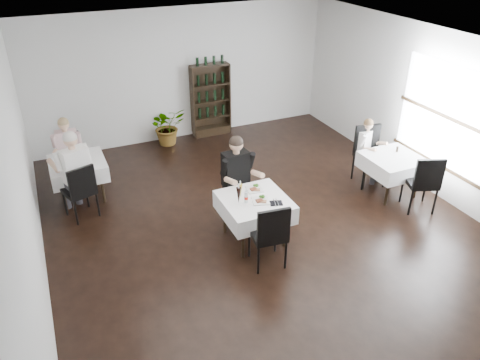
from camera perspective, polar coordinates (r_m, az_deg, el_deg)
name	(u,v)px	position (r m, az deg, el deg)	size (l,w,h in m)	color
room_shell	(273,154)	(7.13, 4.08, 3.20)	(9.00, 9.00, 9.00)	black
window_right	(446,119)	(9.18, 23.87, 6.81)	(0.06, 2.30, 1.85)	white
wine_shelf	(211,101)	(11.25, -3.58, 9.60)	(0.90, 0.28, 1.75)	black
main_table	(255,207)	(7.44, 1.79, -3.29)	(1.03, 1.03, 0.77)	black
left_table	(78,168)	(9.08, -19.14, 1.35)	(0.98, 0.98, 0.77)	black
right_table	(393,164)	(9.19, 18.10, 1.88)	(0.98, 0.98, 0.77)	black
potted_tree	(168,126)	(10.99, -8.82, 6.52)	(0.79, 0.68, 0.88)	#235C1F
main_chair_far	(240,185)	(7.97, 0.02, -0.67)	(0.67, 0.67, 1.14)	black
main_chair_near	(270,232)	(6.88, 3.67, -6.37)	(0.55, 0.56, 1.09)	black
left_chair_far	(73,157)	(9.63, -19.64, 2.67)	(0.59, 0.59, 1.03)	black
left_chair_near	(80,189)	(8.44, -18.88, -0.99)	(0.60, 0.60, 1.04)	black
right_chair_far	(369,151)	(9.49, 15.45, 3.42)	(0.61, 0.61, 1.15)	black
right_chair_near	(424,180)	(8.78, 21.51, -0.01)	(0.65, 0.65, 1.10)	black
diner_main	(239,174)	(7.75, -0.18, 0.71)	(0.62, 0.63, 1.58)	#3E3E45
diner_left_far	(68,148)	(9.46, -20.24, 3.66)	(0.56, 0.57, 1.41)	#3E3E45
diner_left_near	(73,166)	(8.47, -19.64, 1.58)	(0.69, 0.74, 1.60)	#3E3E45
diner_right_far	(368,145)	(9.53, 15.36, 4.12)	(0.55, 0.59, 1.27)	#3E3E45
plate_far	(255,189)	(7.60, 1.83, -1.08)	(0.28, 0.28, 0.08)	white
plate_near	(261,200)	(7.30, 2.58, -2.48)	(0.32, 0.32, 0.08)	white
pilsner_dark	(239,195)	(7.18, -0.16, -1.89)	(0.08, 0.08, 0.34)	black
pilsner_lager	(240,191)	(7.34, 0.04, -1.30)	(0.07, 0.07, 0.29)	gold
coke_bottle	(246,197)	(7.22, 0.76, -2.10)	(0.06, 0.06, 0.24)	silver
napkin_cutlery	(276,203)	(7.27, 4.41, -2.81)	(0.23, 0.22, 0.02)	black
pepper_mill	(397,149)	(9.32, 18.62, 3.57)	(0.04, 0.04, 0.11)	black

